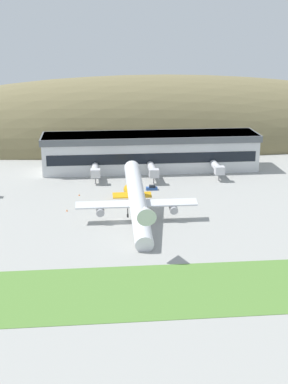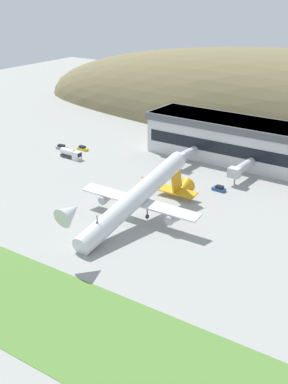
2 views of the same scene
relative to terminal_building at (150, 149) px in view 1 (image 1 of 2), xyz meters
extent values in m
plane|color=#9E9E99|center=(-14.99, -55.72, -7.86)|extent=(394.37, 394.37, 0.00)
cube|color=#568438|center=(-14.99, -97.35, -7.82)|extent=(354.93, 24.22, 0.08)
ellipsoid|color=olive|center=(7.60, 48.24, -7.86)|extent=(289.19, 61.68, 62.87)
cube|color=silver|center=(0.00, 0.02, -0.91)|extent=(80.51, 16.01, 13.90)
cube|color=#565B60|center=(0.00, 0.02, 4.84)|extent=(81.71, 17.21, 2.40)
cube|color=black|center=(0.00, -8.04, -1.60)|extent=(77.29, 0.16, 3.89)
cylinder|color=silver|center=(-21.19, -13.03, -3.86)|extent=(2.60, 10.08, 2.60)
cube|color=silver|center=(-21.19, -18.07, -3.86)|extent=(3.38, 2.86, 2.86)
cylinder|color=slate|center=(-21.19, -17.57, -5.86)|extent=(0.36, 0.36, 4.00)
cylinder|color=silver|center=(-0.94, -13.98, -3.86)|extent=(2.60, 11.98, 2.60)
cube|color=silver|center=(-0.94, -19.97, -3.86)|extent=(3.38, 2.86, 2.86)
cylinder|color=slate|center=(-0.94, -19.47, -5.86)|extent=(0.36, 0.36, 4.00)
cylinder|color=silver|center=(22.60, -13.24, -3.86)|extent=(2.60, 10.50, 2.60)
cube|color=silver|center=(22.60, -18.49, -3.86)|extent=(3.38, 2.86, 2.86)
cylinder|color=slate|center=(22.60, -17.99, -5.86)|extent=(0.36, 0.36, 4.00)
cylinder|color=silver|center=(-9.93, -57.36, -1.51)|extent=(4.70, 41.54, 13.60)
cone|color=silver|center=(-9.93, -80.15, 3.56)|extent=(4.61, 6.05, 5.62)
cone|color=orange|center=(-9.93, -34.11, -6.68)|extent=(4.61, 6.97, 5.83)
cube|color=orange|center=(-9.93, -37.79, -1.59)|extent=(0.50, 5.98, 9.25)
cube|color=orange|center=(-9.93, -37.56, -5.91)|extent=(12.23, 3.29, 1.07)
cube|color=silver|center=(-9.93, -55.33, -2.78)|extent=(34.40, 3.61, 1.22)
cylinder|color=#9E9EA3|center=(-20.25, -55.86, -4.22)|extent=(2.30, 4.01, 3.03)
cylinder|color=#9E9EA3|center=(0.39, -55.86, -4.22)|extent=(2.30, 4.01, 3.03)
cylinder|color=#2D2D2D|center=(-12.52, -55.33, -5.18)|extent=(0.28, 0.28, 2.20)
cylinder|color=#2D2D2D|center=(-12.52, -55.33, -6.28)|extent=(0.45, 1.10, 1.10)
cylinder|color=#2D2D2D|center=(-7.34, -55.33, -5.18)|extent=(0.28, 0.28, 2.20)
cylinder|color=#2D2D2D|center=(-7.34, -55.33, -6.28)|extent=(0.45, 1.10, 1.10)
cylinder|color=#2D2D2D|center=(-9.93, -71.54, -1.46)|extent=(0.22, 0.22, 1.98)
cylinder|color=#2D2D2D|center=(-9.93, -71.54, -2.45)|extent=(0.30, 0.83, 0.82)
cube|color=#264C99|center=(-2.44, -26.35, -7.42)|extent=(3.98, 2.06, 0.87)
cube|color=black|center=(-2.24, -26.36, -6.63)|extent=(2.22, 1.68, 0.71)
cube|color=orange|center=(-30.07, -45.31, -7.84)|extent=(0.52, 0.52, 0.03)
cone|color=orange|center=(-30.07, -45.31, -7.55)|extent=(0.40, 0.40, 0.55)
cube|color=orange|center=(-26.69, -30.39, -7.84)|extent=(0.52, 0.52, 0.03)
cone|color=orange|center=(-26.69, -30.39, -7.55)|extent=(0.40, 0.40, 0.55)
camera|label=1|loc=(-21.83, -197.33, 45.53)|focal=50.00mm
camera|label=2|loc=(61.88, -154.77, 50.73)|focal=50.00mm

